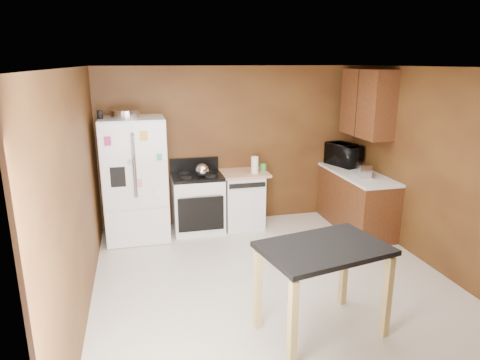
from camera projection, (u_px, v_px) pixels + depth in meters
name	position (u px, v px, depth m)	size (l,w,h in m)	color
floor	(275.00, 285.00, 5.08)	(4.50, 4.50, 0.00)	beige
ceiling	(281.00, 67.00, 4.41)	(4.50, 4.50, 0.00)	white
wall_back	(233.00, 146.00, 6.85)	(4.20, 4.20, 0.00)	brown
wall_front	(394.00, 281.00, 2.64)	(4.20, 4.20, 0.00)	brown
wall_left	(78.00, 197.00, 4.27)	(4.50, 4.50, 0.00)	brown
wall_right	(441.00, 172.00, 5.22)	(4.50, 4.50, 0.00)	brown
roasting_pan	(126.00, 113.00, 6.02)	(0.42, 0.42, 0.11)	silver
pen_cup	(100.00, 115.00, 5.83)	(0.08, 0.08, 0.12)	black
kettle	(202.00, 170.00, 6.35)	(0.20, 0.20, 0.20)	silver
paper_towel	(255.00, 165.00, 6.59)	(0.11, 0.11, 0.26)	white
green_canister	(263.00, 167.00, 6.76)	(0.10, 0.10, 0.11)	green
toaster	(364.00, 170.00, 6.36)	(0.17, 0.28, 0.20)	silver
microwave	(343.00, 156.00, 7.04)	(0.59, 0.40, 0.33)	black
refrigerator	(136.00, 179.00, 6.23)	(0.90, 0.80, 1.80)	white
gas_range	(198.00, 202.00, 6.61)	(0.76, 0.68, 1.10)	white
dishwasher	(242.00, 199.00, 6.80)	(0.78, 0.63, 0.89)	white
right_cabinets	(359.00, 172.00, 6.64)	(0.63, 1.58, 2.45)	brown
island	(323.00, 260.00, 4.00)	(1.28, 0.98, 0.91)	black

